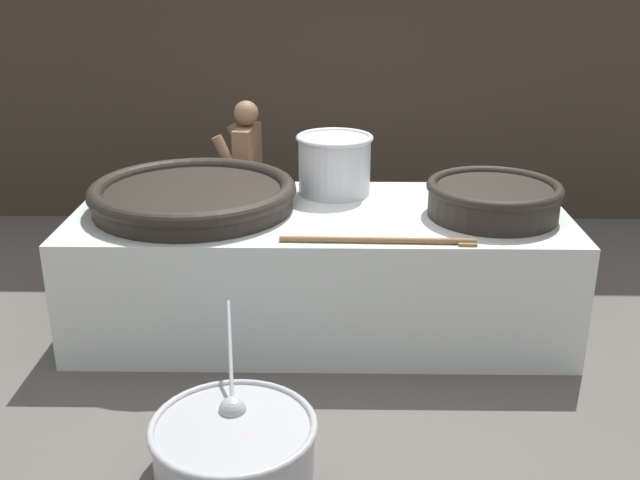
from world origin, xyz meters
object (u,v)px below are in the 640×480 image
(stock_pot, at_px, (334,163))
(cook, at_px, (248,180))
(giant_wok_far, at_px, (493,198))
(giant_wok_near, at_px, (193,195))
(prep_bowl_vegetables, at_px, (234,443))

(stock_pot, xyz_separation_m, cook, (-0.76, 0.68, -0.34))
(giant_wok_far, distance_m, cook, 2.27)
(giant_wok_near, relative_size, prep_bowl_vegetables, 1.27)
(cook, bearing_deg, prep_bowl_vegetables, 102.92)
(giant_wok_far, bearing_deg, prep_bowl_vegetables, -135.08)
(stock_pot, relative_size, prep_bowl_vegetables, 0.50)
(giant_wok_far, height_order, prep_bowl_vegetables, giant_wok_far)
(giant_wok_far, bearing_deg, stock_pot, 154.62)
(giant_wok_near, distance_m, cook, 1.14)
(giant_wok_near, height_order, giant_wok_far, giant_wok_far)
(giant_wok_far, bearing_deg, cook, 147.33)
(cook, height_order, prep_bowl_vegetables, cook)
(giant_wok_near, bearing_deg, cook, 75.53)
(giant_wok_near, relative_size, giant_wok_far, 1.58)
(giant_wok_near, distance_m, prep_bowl_vegetables, 2.08)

